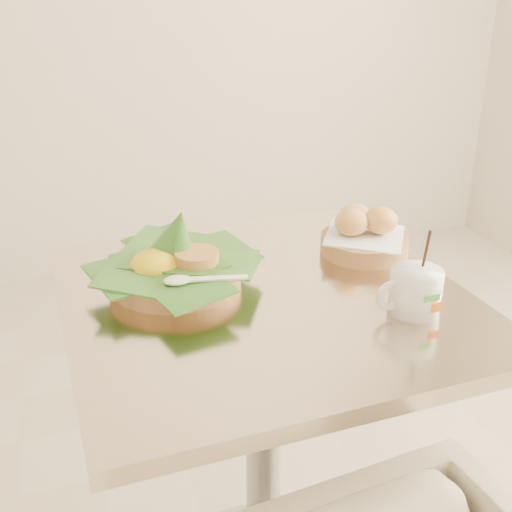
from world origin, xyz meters
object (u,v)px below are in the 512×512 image
object	(u,v)px
cafe_table	(264,394)
bread_basket	(364,235)
coffee_mug	(414,290)
rice_basket	(174,263)

from	to	relation	value
cafe_table	bread_basket	xyz separation A→B (m)	(0.25, 0.12, 0.26)
bread_basket	cafe_table	bearing A→B (deg)	-154.30
cafe_table	coffee_mug	size ratio (longest dim) A/B	4.96
bread_basket	coffee_mug	distance (m)	0.26
cafe_table	rice_basket	bearing A→B (deg)	149.01
cafe_table	bread_basket	world-z (taller)	bread_basket
cafe_table	rice_basket	world-z (taller)	rice_basket
rice_basket	coffee_mug	bearing A→B (deg)	-31.08
bread_basket	coffee_mug	bearing A→B (deg)	-96.22
coffee_mug	rice_basket	bearing A→B (deg)	148.92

